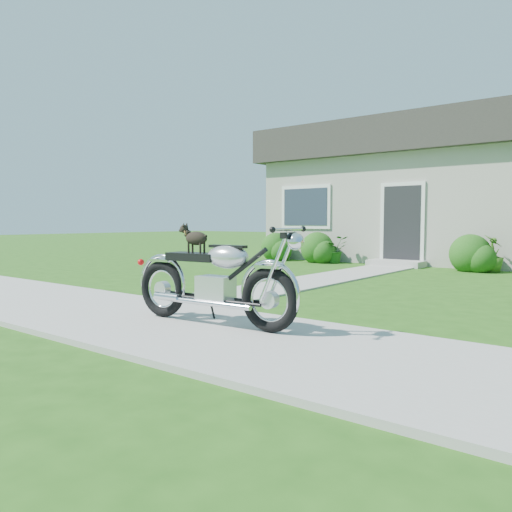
% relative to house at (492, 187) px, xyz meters
% --- Properties ---
extents(ground, '(80.00, 80.00, 0.00)m').
position_rel_house_xyz_m(ground, '(0.00, -11.99, -2.16)').
color(ground, '#235114').
rests_on(ground, ground).
extents(sidewalk, '(24.00, 2.20, 0.04)m').
position_rel_house_xyz_m(sidewalk, '(0.00, -11.99, -2.14)').
color(sidewalk, '#9E9B93').
rests_on(sidewalk, ground).
extents(walkway, '(1.20, 8.00, 0.03)m').
position_rel_house_xyz_m(walkway, '(-1.50, -6.99, -2.14)').
color(walkway, '#9E9B93').
rests_on(walkway, ground).
extents(house, '(12.60, 7.03, 4.50)m').
position_rel_house_xyz_m(house, '(0.00, 0.00, 0.00)').
color(house, '#B7B3A5').
rests_on(house, ground).
extents(shrub_row, '(10.64, 0.97, 0.97)m').
position_rel_house_xyz_m(shrub_row, '(-0.14, -3.49, -1.76)').
color(shrub_row, '#205115').
rests_on(shrub_row, ground).
extents(potted_plant_left, '(0.87, 0.90, 0.76)m').
position_rel_house_xyz_m(potted_plant_left, '(-3.26, -3.44, -1.78)').
color(potted_plant_left, '#1B5115').
rests_on(potted_plant_left, ground).
extents(potted_plant_right, '(0.64, 0.64, 0.86)m').
position_rel_house_xyz_m(potted_plant_right, '(0.83, -3.44, -1.73)').
color(potted_plant_right, '#36671C').
rests_on(potted_plant_right, ground).
extents(motorcycle_with_dog, '(2.22, 0.60, 1.09)m').
position_rel_house_xyz_m(motorcycle_with_dog, '(-0.13, -11.78, -1.62)').
color(motorcycle_with_dog, black).
rests_on(motorcycle_with_dog, sidewalk).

